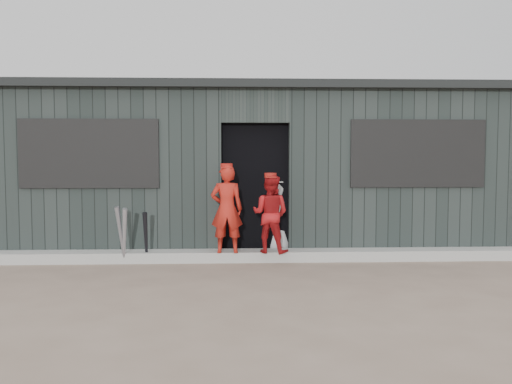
{
  "coord_description": "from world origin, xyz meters",
  "views": [
    {
      "loc": [
        -0.35,
        -6.33,
        1.57
      ],
      "look_at": [
        0.0,
        1.8,
        1.0
      ],
      "focal_mm": 40.0,
      "sensor_mm": 36.0,
      "label": 1
    }
  ],
  "objects_px": {
    "dugout": "(252,169)",
    "player_grey_back": "(277,217)",
    "bat_left": "(124,236)",
    "bat_mid": "(121,236)",
    "bat_right": "(146,238)",
    "player_red_right": "(270,214)",
    "player_red_left": "(227,209)"
  },
  "relations": [
    {
      "from": "dugout",
      "to": "player_grey_back",
      "type": "bearing_deg",
      "value": -74.28
    },
    {
      "from": "player_red_left",
      "to": "bat_left",
      "type": "bearing_deg",
      "value": 3.72
    },
    {
      "from": "bat_left",
      "to": "bat_mid",
      "type": "height_order",
      "value": "bat_mid"
    },
    {
      "from": "bat_left",
      "to": "player_red_left",
      "type": "bearing_deg",
      "value": 3.77
    },
    {
      "from": "bat_right",
      "to": "dugout",
      "type": "height_order",
      "value": "dugout"
    },
    {
      "from": "bat_left",
      "to": "player_grey_back",
      "type": "distance_m",
      "value": 2.3
    },
    {
      "from": "bat_left",
      "to": "player_grey_back",
      "type": "relative_size",
      "value": 0.72
    },
    {
      "from": "bat_mid",
      "to": "player_red_left",
      "type": "bearing_deg",
      "value": 3.23
    },
    {
      "from": "bat_mid",
      "to": "dugout",
      "type": "height_order",
      "value": "dugout"
    },
    {
      "from": "player_red_left",
      "to": "player_red_right",
      "type": "relative_size",
      "value": 1.12
    },
    {
      "from": "bat_mid",
      "to": "player_red_left",
      "type": "xyz_separation_m",
      "value": [
        1.47,
        0.08,
        0.35
      ]
    },
    {
      "from": "player_red_left",
      "to": "dugout",
      "type": "distance_m",
      "value": 1.96
    },
    {
      "from": "player_red_right",
      "to": "dugout",
      "type": "xyz_separation_m",
      "value": [
        -0.2,
        1.86,
        0.59
      ]
    },
    {
      "from": "bat_mid",
      "to": "player_grey_back",
      "type": "xyz_separation_m",
      "value": [
        2.23,
        0.69,
        0.16
      ]
    },
    {
      "from": "dugout",
      "to": "bat_mid",
      "type": "bearing_deg",
      "value": -134.43
    },
    {
      "from": "player_red_left",
      "to": "player_grey_back",
      "type": "bearing_deg",
      "value": -141.65
    },
    {
      "from": "bat_right",
      "to": "bat_mid",
      "type": "bearing_deg",
      "value": -161.42
    },
    {
      "from": "bat_left",
      "to": "player_grey_back",
      "type": "xyz_separation_m",
      "value": [
        2.18,
        0.7,
        0.17
      ]
    },
    {
      "from": "bat_left",
      "to": "player_red_left",
      "type": "distance_m",
      "value": 1.47
    },
    {
      "from": "bat_right",
      "to": "dugout",
      "type": "xyz_separation_m",
      "value": [
        1.56,
        1.81,
        0.92
      ]
    },
    {
      "from": "player_red_left",
      "to": "dugout",
      "type": "bearing_deg",
      "value": -102.89
    },
    {
      "from": "bat_left",
      "to": "bat_mid",
      "type": "relative_size",
      "value": 0.98
    },
    {
      "from": "bat_mid",
      "to": "player_red_right",
      "type": "relative_size",
      "value": 0.76
    },
    {
      "from": "bat_right",
      "to": "player_red_left",
      "type": "relative_size",
      "value": 0.6
    },
    {
      "from": "player_red_right",
      "to": "player_grey_back",
      "type": "height_order",
      "value": "player_red_right"
    },
    {
      "from": "bat_left",
      "to": "bat_mid",
      "type": "bearing_deg",
      "value": 167.55
    },
    {
      "from": "bat_mid",
      "to": "dugout",
      "type": "relative_size",
      "value": 0.1
    },
    {
      "from": "player_grey_back",
      "to": "bat_left",
      "type": "bearing_deg",
      "value": 37.04
    },
    {
      "from": "player_grey_back",
      "to": "dugout",
      "type": "xyz_separation_m",
      "value": [
        -0.35,
        1.23,
        0.71
      ]
    },
    {
      "from": "bat_mid",
      "to": "player_red_left",
      "type": "relative_size",
      "value": 0.68
    },
    {
      "from": "bat_left",
      "to": "bat_right",
      "type": "distance_m",
      "value": 0.3
    },
    {
      "from": "bat_mid",
      "to": "player_red_left",
      "type": "height_order",
      "value": "player_red_left"
    }
  ]
}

